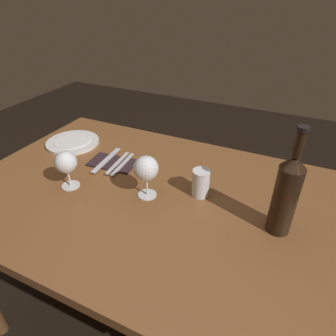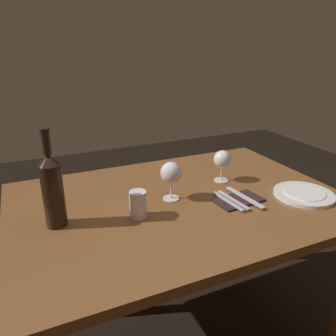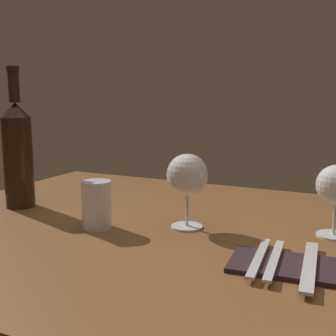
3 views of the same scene
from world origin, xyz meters
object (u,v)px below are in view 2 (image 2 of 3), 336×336
Objects in this scene: water_tumbler at (138,206)px; fork_inner at (233,200)px; wine_glass_left at (171,173)px; table_knife at (245,197)px; dinner_plate at (304,194)px; wine_glass_right at (222,160)px; wine_bottle at (53,189)px; folded_napkin at (238,200)px; fork_outer at (228,201)px.

water_tumbler is 0.55× the size of fork_inner.
wine_glass_left is 0.26m from fork_inner.
dinner_plate is at bearing -16.38° from table_knife.
water_tumbler is 0.42× the size of dinner_plate.
wine_glass_left is 1.09× the size of wine_glass_right.
table_knife is at bearing -8.54° from wine_bottle.
wine_bottle is at bearing -172.60° from wine_glass_right.
table_knife is (0.03, 0.00, 0.01)m from folded_napkin.
wine_glass_left is 0.74× the size of table_knife.
wine_bottle is 0.29m from water_tumbler.
wine_bottle is at bearing 170.38° from fork_outer.
fork_inner is at bearing 166.55° from dinner_plate.
fork_outer is (-0.10, -0.20, -0.09)m from wine_glass_right.
wine_bottle is 0.97m from dinner_plate.
wine_glass_right is 1.43× the size of water_tumbler.
wine_bottle reaches higher than table_knife.
table_knife reaches higher than folded_napkin.
wine_glass_right reaches higher than fork_outer.
fork_outer is at bearing -116.42° from wine_glass_right.
dinner_plate is at bearing -50.60° from wine_glass_right.
folded_napkin is 0.03m from fork_inner.
water_tumbler is 0.38m from fork_inner.
dinner_plate is (0.67, -0.11, -0.04)m from water_tumbler.
dinner_plate is 1.32× the size of fork_inner.
fork_inner is (-0.07, -0.20, -0.09)m from wine_glass_right.
wine_bottle is at bearing 170.74° from fork_inner.
folded_napkin is at bearing 165.36° from dinner_plate.
dinner_plate is at bearing -9.60° from water_tumbler.
water_tumbler is at bearing 173.49° from fork_inner.
wine_bottle reaches higher than wine_glass_right.
wine_glass_left reaches higher than fork_outer.
water_tumbler is at bearing -12.98° from wine_bottle.
fork_outer is (-0.05, 0.00, 0.01)m from folded_napkin.
fork_outer is at bearing 180.00° from fork_inner.
dinner_plate is at bearing -12.44° from fork_outer.
dinner_plate is at bearing -10.59° from wine_bottle.
table_knife is at bearing 0.00° from fork_inner.
wine_glass_right is at bearing 19.18° from water_tumbler.
wine_glass_right reaches higher than dinner_plate.
table_knife is (-0.02, -0.20, -0.09)m from wine_glass_right.
wine_glass_left is 0.55m from dinner_plate.
fork_outer is (0.35, -0.04, -0.03)m from water_tumbler.
fork_inner is (-0.02, 0.00, 0.01)m from folded_napkin.
water_tumbler reaches higher than fork_outer.
fork_inner is 0.02m from fork_outer.
wine_bottle is at bearing 171.08° from folded_napkin.
folded_napkin is (-0.05, -0.20, -0.10)m from wine_glass_right.
folded_napkin is 0.94× the size of table_knife.
folded_napkin is at bearing -103.81° from wine_glass_right.
table_knife is (0.70, -0.11, -0.12)m from wine_bottle.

